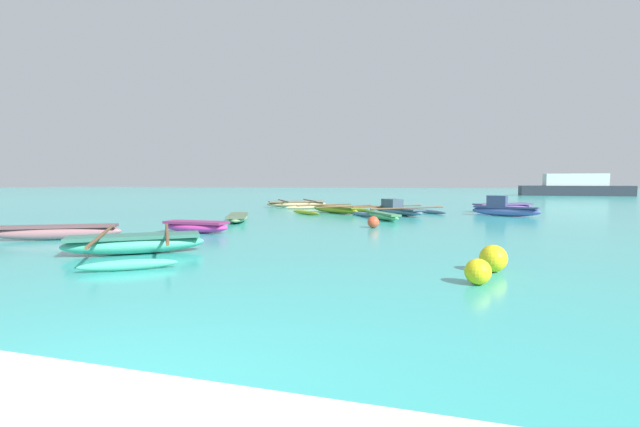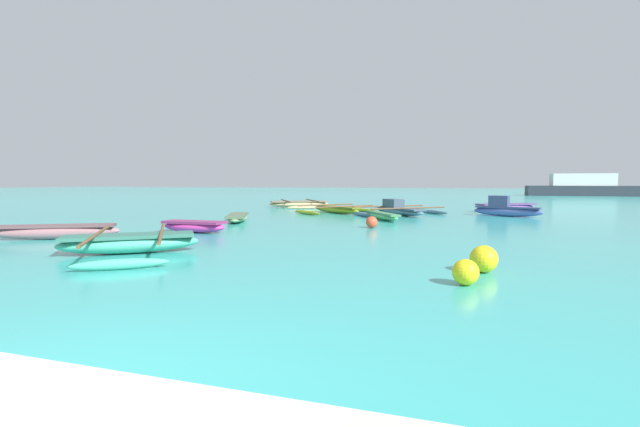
{
  "view_description": "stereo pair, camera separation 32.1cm",
  "coord_description": "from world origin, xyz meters",
  "px_view_note": "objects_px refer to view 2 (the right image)",
  "views": [
    {
      "loc": [
        2.57,
        -1.74,
        1.6
      ],
      "look_at": [
        -2.58,
        15.94,
        0.25
      ],
      "focal_mm": 24.0,
      "sensor_mm": 36.0,
      "label": 1
    },
    {
      "loc": [
        2.87,
        -1.65,
        1.6
      ],
      "look_at": [
        -2.58,
        15.94,
        0.25
      ],
      "focal_mm": 24.0,
      "sensor_mm": 36.0,
      "label": 2
    }
  ],
  "objects_px": {
    "moored_boat_1": "(506,207)",
    "moored_boat_2": "(299,204)",
    "moored_boat_4": "(238,217)",
    "moored_boat_3": "(398,210)",
    "moored_boat_8": "(130,243)",
    "moored_boat_5": "(383,216)",
    "mooring_buoy_0": "(372,222)",
    "distant_ferry": "(582,187)",
    "mooring_buoy_2": "(484,259)",
    "moored_boat_6": "(336,209)",
    "moored_boat_0": "(194,226)",
    "moored_boat_9": "(56,231)",
    "mooring_buoy_1": "(466,272)",
    "moored_boat_7": "(506,209)"
  },
  "relations": [
    {
      "from": "moored_boat_1",
      "to": "moored_boat_2",
      "type": "bearing_deg",
      "value": 141.56
    },
    {
      "from": "moored_boat_3",
      "to": "mooring_buoy_1",
      "type": "distance_m",
      "value": 14.46
    },
    {
      "from": "mooring_buoy_0",
      "to": "distant_ferry",
      "type": "distance_m",
      "value": 45.44
    },
    {
      "from": "moored_boat_9",
      "to": "distant_ferry",
      "type": "distance_m",
      "value": 53.85
    },
    {
      "from": "moored_boat_3",
      "to": "mooring_buoy_2",
      "type": "xyz_separation_m",
      "value": [
        3.11,
        -13.1,
        -0.01
      ]
    },
    {
      "from": "mooring_buoy_2",
      "to": "moored_boat_4",
      "type": "bearing_deg",
      "value": 139.51
    },
    {
      "from": "moored_boat_0",
      "to": "moored_boat_4",
      "type": "xyz_separation_m",
      "value": [
        -0.56,
        3.92,
        -0.04
      ]
    },
    {
      "from": "mooring_buoy_1",
      "to": "distant_ferry",
      "type": "bearing_deg",
      "value": 74.08
    },
    {
      "from": "moored_boat_3",
      "to": "moored_boat_7",
      "type": "relative_size",
      "value": 1.55
    },
    {
      "from": "mooring_buoy_0",
      "to": "mooring_buoy_1",
      "type": "height_order",
      "value": "mooring_buoy_1"
    },
    {
      "from": "moored_boat_2",
      "to": "moored_boat_8",
      "type": "xyz_separation_m",
      "value": [
        2.43,
        -17.84,
        0.01
      ]
    },
    {
      "from": "moored_boat_1",
      "to": "mooring_buoy_1",
      "type": "height_order",
      "value": "moored_boat_1"
    },
    {
      "from": "moored_boat_9",
      "to": "mooring_buoy_2",
      "type": "distance_m",
      "value": 11.27
    },
    {
      "from": "moored_boat_5",
      "to": "moored_boat_8",
      "type": "relative_size",
      "value": 0.66
    },
    {
      "from": "moored_boat_0",
      "to": "moored_boat_2",
      "type": "xyz_separation_m",
      "value": [
        -1.53,
        13.96,
        0.01
      ]
    },
    {
      "from": "moored_boat_1",
      "to": "moored_boat_9",
      "type": "xyz_separation_m",
      "value": [
        -13.42,
        -15.65,
        -0.02
      ]
    },
    {
      "from": "moored_boat_0",
      "to": "mooring_buoy_2",
      "type": "relative_size",
      "value": 4.55
    },
    {
      "from": "moored_boat_7",
      "to": "moored_boat_9",
      "type": "height_order",
      "value": "moored_boat_7"
    },
    {
      "from": "moored_boat_8",
      "to": "moored_boat_5",
      "type": "bearing_deg",
      "value": 31.88
    },
    {
      "from": "moored_boat_0",
      "to": "mooring_buoy_0",
      "type": "distance_m",
      "value": 5.98
    },
    {
      "from": "moored_boat_4",
      "to": "moored_boat_1",
      "type": "bearing_deg",
      "value": 106.44
    },
    {
      "from": "moored_boat_5",
      "to": "mooring_buoy_0",
      "type": "xyz_separation_m",
      "value": [
        0.14,
        -3.38,
        0.03
      ]
    },
    {
      "from": "moored_boat_5",
      "to": "moored_boat_8",
      "type": "bearing_deg",
      "value": -53.02
    },
    {
      "from": "moored_boat_4",
      "to": "mooring_buoy_2",
      "type": "bearing_deg",
      "value": 26.56
    },
    {
      "from": "moored_boat_9",
      "to": "mooring_buoy_2",
      "type": "height_order",
      "value": "mooring_buoy_2"
    },
    {
      "from": "moored_boat_6",
      "to": "moored_boat_2",
      "type": "bearing_deg",
      "value": 169.32
    },
    {
      "from": "moored_boat_1",
      "to": "moored_boat_7",
      "type": "xyz_separation_m",
      "value": [
        -0.36,
        -3.19,
        0.09
      ]
    },
    {
      "from": "moored_boat_3",
      "to": "moored_boat_1",
      "type": "bearing_deg",
      "value": 85.26
    },
    {
      "from": "moored_boat_1",
      "to": "mooring_buoy_2",
      "type": "height_order",
      "value": "mooring_buoy_2"
    },
    {
      "from": "mooring_buoy_0",
      "to": "mooring_buoy_1",
      "type": "bearing_deg",
      "value": -69.66
    },
    {
      "from": "moored_boat_2",
      "to": "moored_boat_5",
      "type": "bearing_deg",
      "value": -79.49
    },
    {
      "from": "moored_boat_8",
      "to": "mooring_buoy_1",
      "type": "relative_size",
      "value": 10.48
    },
    {
      "from": "mooring_buoy_1",
      "to": "moored_boat_0",
      "type": "bearing_deg",
      "value": 149.13
    },
    {
      "from": "moored_boat_0",
      "to": "moored_boat_1",
      "type": "bearing_deg",
      "value": 52.02
    },
    {
      "from": "moored_boat_2",
      "to": "mooring_buoy_2",
      "type": "xyz_separation_m",
      "value": [
        9.94,
        -17.7,
        0.03
      ]
    },
    {
      "from": "moored_boat_9",
      "to": "moored_boat_1",
      "type": "bearing_deg",
      "value": 20.42
    },
    {
      "from": "moored_boat_6",
      "to": "mooring_buoy_0",
      "type": "bearing_deg",
      "value": -25.2
    },
    {
      "from": "moored_boat_0",
      "to": "moored_boat_4",
      "type": "relative_size",
      "value": 0.74
    },
    {
      "from": "moored_boat_4",
      "to": "moored_boat_5",
      "type": "distance_m",
      "value": 6.11
    },
    {
      "from": "moored_boat_9",
      "to": "mooring_buoy_0",
      "type": "bearing_deg",
      "value": 5.94
    },
    {
      "from": "moored_boat_7",
      "to": "mooring_buoy_2",
      "type": "height_order",
      "value": "moored_boat_7"
    },
    {
      "from": "moored_boat_4",
      "to": "moored_boat_8",
      "type": "bearing_deg",
      "value": -12.36
    },
    {
      "from": "moored_boat_5",
      "to": "mooring_buoy_0",
      "type": "bearing_deg",
      "value": -28.67
    },
    {
      "from": "moored_boat_2",
      "to": "moored_boat_8",
      "type": "height_order",
      "value": "moored_boat_8"
    },
    {
      "from": "mooring_buoy_1",
      "to": "mooring_buoy_2",
      "type": "xyz_separation_m",
      "value": [
        0.33,
        1.09,
        0.04
      ]
    },
    {
      "from": "moored_boat_5",
      "to": "distant_ferry",
      "type": "height_order",
      "value": "distant_ferry"
    },
    {
      "from": "moored_boat_0",
      "to": "moored_boat_5",
      "type": "height_order",
      "value": "moored_boat_0"
    },
    {
      "from": "moored_boat_8",
      "to": "mooring_buoy_0",
      "type": "xyz_separation_m",
      "value": [
        4.27,
        6.89,
        -0.03
      ]
    },
    {
      "from": "moored_boat_3",
      "to": "mooring_buoy_1",
      "type": "relative_size",
      "value": 11.57
    },
    {
      "from": "moored_boat_7",
      "to": "mooring_buoy_2",
      "type": "xyz_separation_m",
      "value": [
        -1.85,
        -13.65,
        -0.1
      ]
    }
  ]
}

